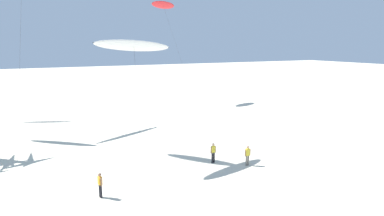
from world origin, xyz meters
TOP-DOWN VIEW (x-y plane):
  - flying_kite_0 at (0.64, 26.70)m, footprint 6.79×9.46m
  - flying_kite_1 at (13.84, 53.08)m, footprint 5.09×10.82m
  - person_foreground_walker at (6.00, 23.13)m, footprint 0.51×0.21m
  - person_near_left at (-3.63, 20.91)m, footprint 0.26×0.50m
  - person_mid_field at (8.17, 21.36)m, footprint 0.50×0.25m

SIDE VIEW (x-z plane):
  - person_mid_field at x=8.17m, z-range 0.08..1.73m
  - person_near_left at x=-3.63m, z-range 0.08..1.74m
  - person_foreground_walker at x=6.00m, z-range 0.08..1.76m
  - flying_kite_0 at x=0.64m, z-range 4.43..14.66m
  - flying_kite_1 at x=13.84m, z-range 7.62..24.32m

